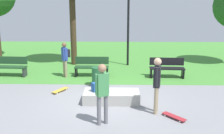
{
  "coord_description": "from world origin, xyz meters",
  "views": [
    {
      "loc": [
        0.49,
        -9.13,
        3.53
      ],
      "look_at": [
        0.29,
        0.68,
        1.07
      ],
      "focal_mm": 42.93,
      "sensor_mm": 36.0,
      "label": 1
    }
  ],
  "objects_px": {
    "trash_bin": "(98,77)",
    "concrete_ledge": "(112,97)",
    "skateboard_spare": "(60,90)",
    "park_bench_far_right": "(10,66)",
    "skater_watching": "(157,81)",
    "park_bench_center_lawn": "(92,66)",
    "skater_performing_trick": "(102,89)",
    "backpack_on_ledge": "(96,87)",
    "pedestrian_with_backpack": "(65,56)",
    "skateboard_by_ledge": "(174,117)",
    "park_bench_near_lamppost": "(167,67)",
    "lamp_post": "(128,17)"
  },
  "relations": [
    {
      "from": "lamp_post",
      "to": "park_bench_far_right",
      "type": "bearing_deg",
      "value": -158.12
    },
    {
      "from": "skater_performing_trick",
      "to": "lamp_post",
      "type": "bearing_deg",
      "value": 82.26
    },
    {
      "from": "trash_bin",
      "to": "concrete_ledge",
      "type": "bearing_deg",
      "value": -71.28
    },
    {
      "from": "pedestrian_with_backpack",
      "to": "skater_performing_trick",
      "type": "bearing_deg",
      "value": -67.81
    },
    {
      "from": "skater_performing_trick",
      "to": "park_bench_far_right",
      "type": "height_order",
      "value": "skater_performing_trick"
    },
    {
      "from": "park_bench_near_lamppost",
      "to": "park_bench_center_lawn",
      "type": "relative_size",
      "value": 1.01
    },
    {
      "from": "concrete_ledge",
      "to": "trash_bin",
      "type": "relative_size",
      "value": 2.41
    },
    {
      "from": "skateboard_spare",
      "to": "park_bench_far_right",
      "type": "bearing_deg",
      "value": 141.89
    },
    {
      "from": "backpack_on_ledge",
      "to": "pedestrian_with_backpack",
      "type": "height_order",
      "value": "pedestrian_with_backpack"
    },
    {
      "from": "skateboard_spare",
      "to": "skater_watching",
      "type": "bearing_deg",
      "value": -29.36
    },
    {
      "from": "skateboard_by_ledge",
      "to": "trash_bin",
      "type": "distance_m",
      "value": 4.07
    },
    {
      "from": "skateboard_by_ledge",
      "to": "park_bench_near_lamppost",
      "type": "height_order",
      "value": "park_bench_near_lamppost"
    },
    {
      "from": "backpack_on_ledge",
      "to": "pedestrian_with_backpack",
      "type": "xyz_separation_m",
      "value": [
        -1.68,
        3.12,
        0.44
      ]
    },
    {
      "from": "skateboard_spare",
      "to": "lamp_post",
      "type": "xyz_separation_m",
      "value": [
        2.83,
        4.53,
        2.58
      ]
    },
    {
      "from": "park_bench_center_lawn",
      "to": "pedestrian_with_backpack",
      "type": "distance_m",
      "value": 1.33
    },
    {
      "from": "backpack_on_ledge",
      "to": "skateboard_by_ledge",
      "type": "height_order",
      "value": "backpack_on_ledge"
    },
    {
      "from": "skateboard_by_ledge",
      "to": "park_bench_near_lamppost",
      "type": "bearing_deg",
      "value": 82.87
    },
    {
      "from": "trash_bin",
      "to": "pedestrian_with_backpack",
      "type": "xyz_separation_m",
      "value": [
        -1.62,
        1.36,
        0.57
      ]
    },
    {
      "from": "skateboard_by_ledge",
      "to": "park_bench_center_lawn",
      "type": "height_order",
      "value": "park_bench_center_lawn"
    },
    {
      "from": "backpack_on_ledge",
      "to": "skateboard_by_ledge",
      "type": "relative_size",
      "value": 0.43
    },
    {
      "from": "backpack_on_ledge",
      "to": "trash_bin",
      "type": "distance_m",
      "value": 1.77
    },
    {
      "from": "backpack_on_ledge",
      "to": "park_bench_center_lawn",
      "type": "bearing_deg",
      "value": 60.34
    },
    {
      "from": "park_bench_center_lawn",
      "to": "trash_bin",
      "type": "height_order",
      "value": "park_bench_center_lawn"
    },
    {
      "from": "concrete_ledge",
      "to": "pedestrian_with_backpack",
      "type": "relative_size",
      "value": 1.2
    },
    {
      "from": "backpack_on_ledge",
      "to": "skateboard_spare",
      "type": "bearing_deg",
      "value": 108.32
    },
    {
      "from": "trash_bin",
      "to": "backpack_on_ledge",
      "type": "bearing_deg",
      "value": -88.22
    },
    {
      "from": "park_bench_near_lamppost",
      "to": "park_bench_center_lawn",
      "type": "distance_m",
      "value": 3.53
    },
    {
      "from": "skateboard_spare",
      "to": "park_bench_far_right",
      "type": "height_order",
      "value": "park_bench_far_right"
    },
    {
      "from": "park_bench_near_lamppost",
      "to": "skater_performing_trick",
      "type": "bearing_deg",
      "value": -118.94
    },
    {
      "from": "backpack_on_ledge",
      "to": "park_bench_near_lamppost",
      "type": "distance_m",
      "value": 4.4
    },
    {
      "from": "concrete_ledge",
      "to": "pedestrian_with_backpack",
      "type": "bearing_deg",
      "value": 125.33
    },
    {
      "from": "skater_performing_trick",
      "to": "park_bench_near_lamppost",
      "type": "bearing_deg",
      "value": 61.06
    },
    {
      "from": "concrete_ledge",
      "to": "skater_performing_trick",
      "type": "relative_size",
      "value": 1.09
    },
    {
      "from": "park_bench_far_right",
      "to": "pedestrian_with_backpack",
      "type": "distance_m",
      "value": 2.73
    },
    {
      "from": "backpack_on_ledge",
      "to": "park_bench_far_right",
      "type": "relative_size",
      "value": 0.2
    },
    {
      "from": "skater_watching",
      "to": "park_bench_center_lawn",
      "type": "xyz_separation_m",
      "value": [
        -2.46,
        4.26,
        -0.59
      ]
    },
    {
      "from": "park_bench_near_lamppost",
      "to": "trash_bin",
      "type": "height_order",
      "value": "park_bench_near_lamppost"
    },
    {
      "from": "park_bench_far_right",
      "to": "pedestrian_with_backpack",
      "type": "relative_size",
      "value": 0.99
    },
    {
      "from": "skater_performing_trick",
      "to": "park_bench_near_lamppost",
      "type": "distance_m",
      "value": 5.69
    },
    {
      "from": "park_bench_near_lamppost",
      "to": "trash_bin",
      "type": "relative_size",
      "value": 1.98
    },
    {
      "from": "skater_performing_trick",
      "to": "pedestrian_with_backpack",
      "type": "bearing_deg",
      "value": 112.19
    },
    {
      "from": "park_bench_near_lamppost",
      "to": "park_bench_center_lawn",
      "type": "xyz_separation_m",
      "value": [
        -3.53,
        0.15,
        0.0
      ]
    },
    {
      "from": "skater_watching",
      "to": "park_bench_center_lawn",
      "type": "distance_m",
      "value": 4.95
    },
    {
      "from": "skater_performing_trick",
      "to": "skateboard_by_ledge",
      "type": "xyz_separation_m",
      "value": [
        2.17,
        0.42,
        -1.0
      ]
    },
    {
      "from": "skateboard_by_ledge",
      "to": "skateboard_spare",
      "type": "height_order",
      "value": "same"
    },
    {
      "from": "skateboard_spare",
      "to": "pedestrian_with_backpack",
      "type": "height_order",
      "value": "pedestrian_with_backpack"
    },
    {
      "from": "skateboard_by_ledge",
      "to": "skater_performing_trick",
      "type": "bearing_deg",
      "value": -169.15
    },
    {
      "from": "lamp_post",
      "to": "skateboard_by_ledge",
      "type": "bearing_deg",
      "value": -80.39
    },
    {
      "from": "skater_watching",
      "to": "trash_bin",
      "type": "distance_m",
      "value": 3.47
    },
    {
      "from": "backpack_on_ledge",
      "to": "pedestrian_with_backpack",
      "type": "relative_size",
      "value": 0.19
    }
  ]
}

